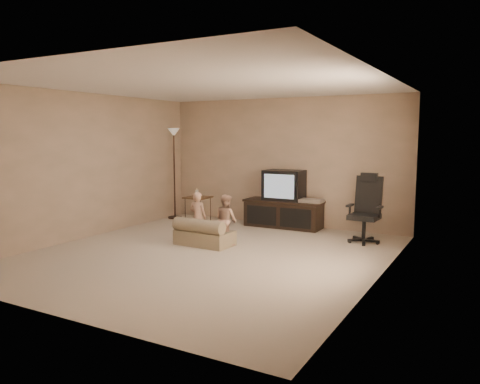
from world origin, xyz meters
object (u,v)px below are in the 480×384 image
at_px(office_chair, 365,218).
at_px(toddler_right, 226,220).
at_px(floor_lamp, 174,153).
at_px(toddler_left, 198,217).
at_px(child_sofa, 203,234).
at_px(tv_stand, 284,204).
at_px(side_table, 198,198).

bearing_deg(office_chair, toddler_right, -143.58).
xyz_separation_m(floor_lamp, toddler_left, (1.73, -1.67, -0.98)).
height_order(child_sofa, toddler_left, toddler_left).
distance_m(floor_lamp, toddler_left, 2.59).
xyz_separation_m(tv_stand, child_sofa, (-0.53, -2.04, -0.28)).
relative_size(side_table, child_sofa, 0.75).
xyz_separation_m(floor_lamp, toddler_right, (2.22, -1.57, -0.99)).
height_order(side_table, floor_lamp, floor_lamp).
height_order(tv_stand, toddler_left, tv_stand).
bearing_deg(toddler_right, child_sofa, 58.39).
bearing_deg(toddler_left, toddler_right, -173.27).
distance_m(office_chair, child_sofa, 2.71).
bearing_deg(toddler_right, toddler_left, 33.62).
xyz_separation_m(tv_stand, toddler_right, (-0.22, -1.82, -0.05)).
height_order(office_chair, toddler_left, office_chair).
distance_m(floor_lamp, child_sofa, 2.89).
relative_size(side_table, toddler_right, 0.85).
height_order(office_chair, toddler_right, office_chair).
xyz_separation_m(side_table, toddler_left, (1.06, -1.56, -0.08)).
distance_m(tv_stand, side_table, 1.81).
relative_size(floor_lamp, toddler_right, 2.32).
bearing_deg(tv_stand, toddler_left, -111.42).
distance_m(floor_lamp, toddler_right, 2.89).
bearing_deg(floor_lamp, tv_stand, 5.81).
bearing_deg(side_table, office_chair, -2.91).
bearing_deg(toddler_right, side_table, -20.67).
xyz_separation_m(side_table, floor_lamp, (-0.66, 0.11, 0.90)).
distance_m(office_chair, floor_lamp, 4.27).
bearing_deg(tv_stand, office_chair, -18.28).
xyz_separation_m(tv_stand, side_table, (-1.78, -0.35, 0.04)).
distance_m(side_table, child_sofa, 2.12).
bearing_deg(tv_stand, side_table, -169.74).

